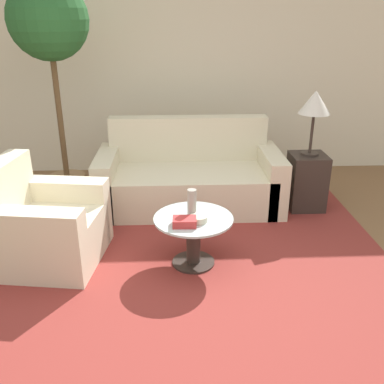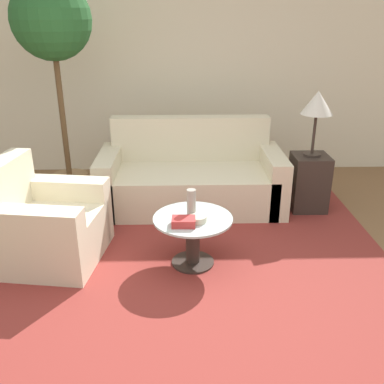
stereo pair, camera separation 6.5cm
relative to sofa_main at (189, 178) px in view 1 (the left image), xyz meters
name	(u,v)px [view 1 (the left image)]	position (x,y,z in m)	size (l,w,h in m)	color
ground_plane	(183,312)	(-0.12, -1.91, -0.29)	(14.00, 14.00, 0.00)	brown
wall_back	(176,70)	(-0.12, 1.18, 1.01)	(10.00, 0.06, 2.60)	beige
rug	(193,263)	(-0.02, -1.27, -0.28)	(3.41, 3.35, 0.01)	maroon
sofa_main	(189,178)	(0.00, 0.00, 0.00)	(1.95, 0.91, 0.91)	beige
armchair	(42,228)	(-1.28, -1.12, 0.00)	(0.95, 0.96, 0.87)	beige
coffee_table	(193,234)	(-0.02, -1.27, -0.01)	(0.65, 0.65, 0.43)	#332823
side_table	(306,182)	(1.25, -0.18, 0.01)	(0.37, 0.37, 0.60)	#332823
table_lamp	(315,104)	(1.25, -0.18, 0.83)	(0.32, 0.32, 0.66)	#332823
potted_plant	(50,37)	(-1.36, 0.14, 1.45)	(0.79, 0.79, 2.30)	#93704C
vase	(192,204)	(-0.03, -1.25, 0.26)	(0.07, 0.07, 0.24)	#9E998E
bowl	(198,219)	(0.02, -1.34, 0.17)	(0.15, 0.15, 0.05)	beige
book_stack	(185,222)	(-0.09, -1.40, 0.17)	(0.19, 0.14, 0.06)	#BC3333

